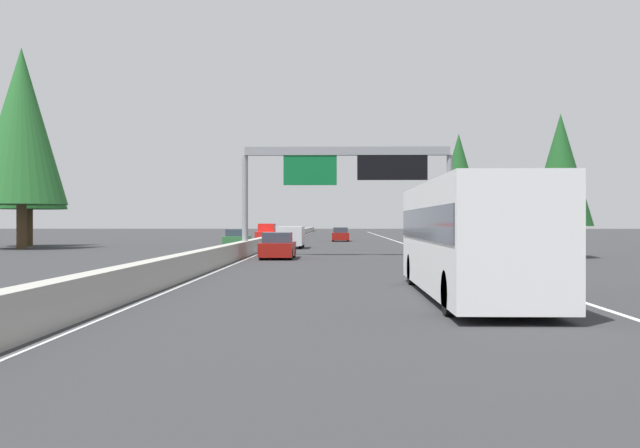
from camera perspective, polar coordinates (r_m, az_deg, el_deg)
name	(u,v)px	position (r m, az deg, el deg)	size (l,w,h in m)	color
ground_plane	(274,247)	(61.44, -3.59, -1.75)	(320.00, 320.00, 0.00)	#2D2D30
median_barrier	(287,236)	(81.39, -2.60, -0.96)	(180.00, 0.56, 0.90)	#9E9B93
shoulder_stripe_right	(402,243)	(71.49, 6.35, -1.48)	(160.00, 0.16, 0.01)	silver
shoulder_stripe_median	(285,243)	(71.39, -2.70, -1.48)	(160.00, 0.16, 0.01)	silver
sign_gantry_overhead	(350,169)	(44.52, 2.32, 4.24)	(0.50, 12.68, 6.56)	gray
bus_mid_left	(468,234)	(20.51, 11.38, -0.78)	(11.50, 2.55, 3.10)	white
sedan_mid_right	(278,246)	(41.30, -3.28, -1.74)	(4.40, 1.80, 1.47)	maroon
minivan_far_center	(291,236)	(57.64, -2.27, -0.93)	(5.00, 1.95, 1.69)	silver
sedan_distant_b	(340,235)	(78.33, 1.59, -0.84)	(4.40, 1.80, 1.47)	maroon
oncoming_near	(266,232)	(84.40, -4.15, -0.61)	(5.60, 2.00, 1.86)	red
oncoming_far	(237,239)	(60.03, -6.41, -1.14)	(4.40, 1.80, 1.47)	#2D6B38
conifer_right_near	(561,170)	(44.57, 18.07, 3.97)	(3.64, 3.64, 8.27)	#4C3823
conifer_right_mid	(459,177)	(70.29, 10.65, 3.59)	(4.53, 4.53, 10.30)	#4C3823
conifer_left_near	(21,126)	(60.94, -22.05, 7.01)	(6.75, 6.75, 15.33)	#4C3823
conifer_left_mid	(28,144)	(67.46, -21.57, 5.79)	(6.28, 6.28, 14.28)	#4C3823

